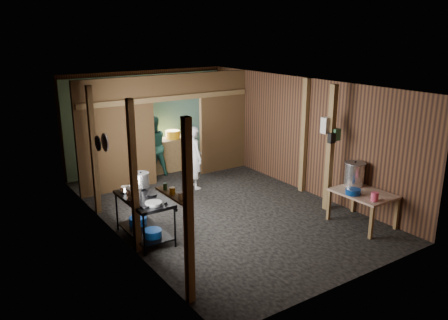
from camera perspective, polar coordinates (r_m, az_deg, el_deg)
floor at (r=9.59m, az=-0.67°, el=-6.04°), size 4.50×7.00×0.00m
ceiling at (r=8.93m, az=-0.73°, el=9.58°), size 4.50×7.00×0.00m
wall_back at (r=12.18m, az=-9.80°, el=4.97°), size 4.50×0.00×2.60m
wall_front at (r=6.67m, az=16.09°, el=-4.97°), size 4.50×0.00×2.60m
wall_left at (r=8.21m, az=-13.94°, el=-0.80°), size 0.00×7.00×2.60m
wall_right at (r=10.54m, az=9.60°, el=3.22°), size 0.00×7.00×2.60m
partition_left at (r=10.52m, az=-13.43°, el=2.96°), size 1.85×0.10×2.60m
partition_right at (r=11.81m, az=-0.16°, el=4.85°), size 1.35×0.10×2.60m
partition_header at (r=10.98m, az=-6.00°, el=9.18°), size 1.30×0.10×0.60m
turquoise_panel at (r=12.14m, az=-9.67°, el=4.69°), size 4.40×0.06×2.50m
back_counter at (r=12.03m, az=-7.22°, el=0.64°), size 1.20×0.50×0.85m
wall_clock at (r=12.09m, az=-8.65°, el=7.83°), size 0.20×0.03×0.20m
post_left_a at (r=6.00m, az=-4.51°, el=-6.80°), size 0.10×0.12×2.60m
post_left_b at (r=7.52m, az=-11.31°, el=-2.21°), size 0.10×0.12×2.60m
post_left_c at (r=9.33m, az=-16.12°, el=1.08°), size 0.10×0.12×2.60m
post_right at (r=10.36m, az=10.07°, el=2.96°), size 0.10×0.12×2.60m
post_free at (r=9.38m, az=13.24°, el=1.38°), size 0.12×0.12×2.60m
cross_beam at (r=10.85m, az=-7.01°, el=7.73°), size 4.40×0.12×0.12m
pan_lid_big at (r=8.50m, az=-14.80°, el=2.16°), size 0.03×0.34×0.34m
pan_lid_small at (r=8.89m, az=-15.62°, el=2.05°), size 0.03×0.30×0.30m
wall_shelf at (r=6.38m, az=-6.52°, el=-4.43°), size 0.14×0.80×0.03m
jar_white at (r=6.15m, az=-5.45°, el=-4.56°), size 0.07×0.07×0.10m
jar_yellow at (r=6.36m, az=-6.54°, el=-3.88°), size 0.08×0.08×0.10m
jar_green at (r=6.54m, az=-7.43°, el=-3.32°), size 0.06×0.06×0.10m
bag_white at (r=9.29m, az=12.86°, el=4.30°), size 0.22×0.15×0.32m
bag_green at (r=9.32m, az=13.93°, el=3.14°), size 0.16×0.12×0.24m
bag_black at (r=9.22m, az=13.41°, el=2.71°), size 0.14×0.10×0.20m
gas_range at (r=8.25m, az=-9.97°, el=-7.21°), size 0.68×1.33×0.78m
prep_table at (r=9.10m, az=17.02°, el=-5.86°), size 0.80×1.10×0.65m
stove_pot_large at (r=8.53m, az=-10.42°, el=-2.61°), size 0.35×0.35×0.32m
stove_pot_med at (r=8.01m, az=-11.28°, el=-4.20°), size 0.34×0.34×0.24m
stove_saucepan at (r=8.39m, az=-12.38°, el=-3.65°), size 0.21×0.21×0.11m
frying_pan at (r=7.74m, az=-8.87°, el=-5.42°), size 0.42×0.57×0.07m
blue_tub_front at (r=8.06m, az=-8.98°, el=-9.11°), size 0.31×0.31×0.13m
blue_tub_back at (r=8.59m, az=-10.81°, el=-7.53°), size 0.33×0.33×0.13m
stock_pot at (r=9.29m, az=16.14°, el=-1.73°), size 0.43×0.43×0.48m
wash_basin at (r=8.82m, az=15.95°, el=-3.85°), size 0.37×0.37×0.11m
pink_bucket at (r=8.60m, az=18.47°, el=-4.41°), size 0.17×0.17×0.16m
knife at (r=8.64m, az=18.80°, el=-4.85°), size 0.30×0.04×0.01m
yellow_tub at (r=11.98m, az=-6.47°, el=3.22°), size 0.37×0.37×0.21m
red_cup at (r=11.79m, az=-8.48°, el=2.78°), size 0.13×0.13×0.15m
cook at (r=10.57m, az=-3.75°, el=0.30°), size 0.39×0.57×1.48m
worker_back at (r=11.56m, az=-8.95°, el=1.72°), size 0.79×0.63×1.55m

